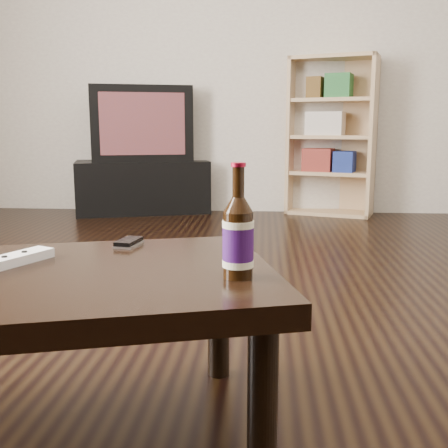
# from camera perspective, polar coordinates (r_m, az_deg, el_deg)

# --- Properties ---
(floor) EXTENTS (5.00, 6.00, 0.01)m
(floor) POSITION_cam_1_polar(r_m,az_deg,el_deg) (1.69, -3.12, -14.90)
(floor) COLOR black
(floor) RESTS_ON ground
(wall_back) EXTENTS (5.00, 0.02, 2.70)m
(wall_back) POSITION_cam_1_polar(r_m,az_deg,el_deg) (4.57, 1.93, 18.42)
(wall_back) COLOR #B9ADA2
(wall_back) RESTS_ON ground
(tv_stand) EXTENTS (1.21, 0.84, 0.44)m
(tv_stand) POSITION_cam_1_polar(r_m,az_deg,el_deg) (4.57, -8.86, 4.09)
(tv_stand) COLOR black
(tv_stand) RESTS_ON floor
(tv) EXTENTS (0.93, 0.72, 0.61)m
(tv) POSITION_cam_1_polar(r_m,az_deg,el_deg) (4.54, -9.05, 10.69)
(tv) COLOR black
(tv) RESTS_ON tv_stand
(bookshelf) EXTENTS (0.75, 0.52, 1.28)m
(bookshelf) POSITION_cam_1_polar(r_m,az_deg,el_deg) (4.47, 11.59, 9.60)
(bookshelf) COLOR tan
(bookshelf) RESTS_ON floor
(coffee_table) EXTENTS (1.20, 0.89, 0.40)m
(coffee_table) POSITION_cam_1_polar(r_m,az_deg,el_deg) (1.25, -19.97, -7.42)
(coffee_table) COLOR black
(coffee_table) RESTS_ON floor
(beer_bottle) EXTENTS (0.07, 0.07, 0.25)m
(beer_bottle) POSITION_cam_1_polar(r_m,az_deg,el_deg) (1.11, 1.54, -1.52)
(beer_bottle) COLOR black
(beer_bottle) RESTS_ON coffee_table
(phone) EXTENTS (0.07, 0.10, 0.02)m
(phone) POSITION_cam_1_polar(r_m,az_deg,el_deg) (1.45, -10.34, -1.99)
(phone) COLOR silver
(phone) RESTS_ON coffee_table
(remote) EXTENTS (0.14, 0.21, 0.03)m
(remote) POSITION_cam_1_polar(r_m,az_deg,el_deg) (1.33, -21.99, -3.63)
(remote) COLOR white
(remote) RESTS_ON coffee_table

